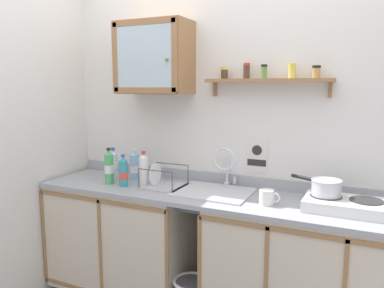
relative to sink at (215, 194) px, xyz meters
name	(u,v)px	position (x,y,z in m)	size (l,w,h in m)	color
back_wall	(229,127)	(0.00, 0.27, 0.44)	(3.24, 0.07, 2.67)	silver
lower_cabinet_run	(124,240)	(-0.75, -0.04, -0.46)	(1.12, 0.57, 0.89)	black
lower_cabinet_run_right	(310,278)	(0.67, -0.04, -0.46)	(1.30, 0.57, 0.89)	black
countertop	(213,196)	(0.00, -0.04, 0.00)	(2.60, 0.60, 0.03)	#9EA3A8
backsplash	(227,179)	(0.00, 0.23, 0.05)	(2.60, 0.02, 0.08)	#9EA3A8
sink	(215,194)	(0.00, 0.00, 0.00)	(0.52, 0.46, 0.40)	silver
hot_plate_stove	(345,205)	(0.84, -0.04, 0.05)	(0.47, 0.30, 0.07)	silver
saucepan	(326,187)	(0.73, -0.02, 0.14)	(0.32, 0.20, 0.10)	silver
bottle_opaque_white_0	(144,170)	(-0.54, -0.06, 0.13)	(0.07, 0.07, 0.26)	white
bottle_soda_green_1	(109,167)	(-0.81, -0.12, 0.14)	(0.07, 0.07, 0.27)	#4CB266
bottle_detergent_teal_2	(123,172)	(-0.66, -0.14, 0.12)	(0.06, 0.06, 0.24)	teal
bottle_water_clear_3	(113,165)	(-0.86, 0.00, 0.13)	(0.07, 0.07, 0.25)	silver
bottle_water_blue_4	(134,166)	(-0.71, 0.07, 0.12)	(0.07, 0.07, 0.25)	#8CB7E0
dish_rack	(162,183)	(-0.40, -0.04, 0.04)	(0.29, 0.27, 0.17)	#B2B2B7
mug	(267,197)	(0.40, -0.12, 0.06)	(0.13, 0.09, 0.09)	white
wall_cabinet	(154,58)	(-0.53, 0.10, 0.95)	(0.55, 0.32, 0.53)	#996B42
spice_shelf	(268,78)	(0.30, 0.18, 0.79)	(0.86, 0.14, 0.23)	#996B42
warning_sign	(257,155)	(0.23, 0.24, 0.25)	(0.16, 0.01, 0.26)	silver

